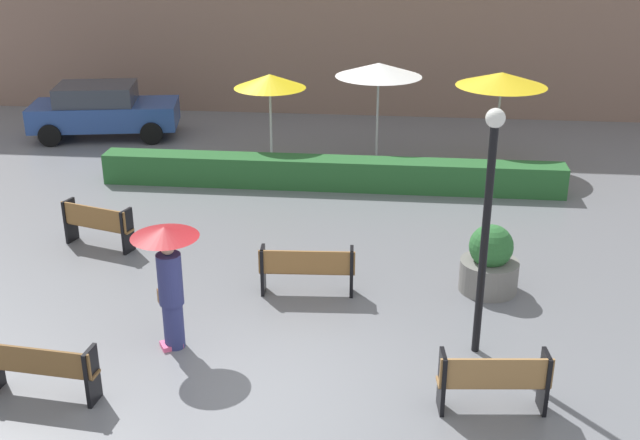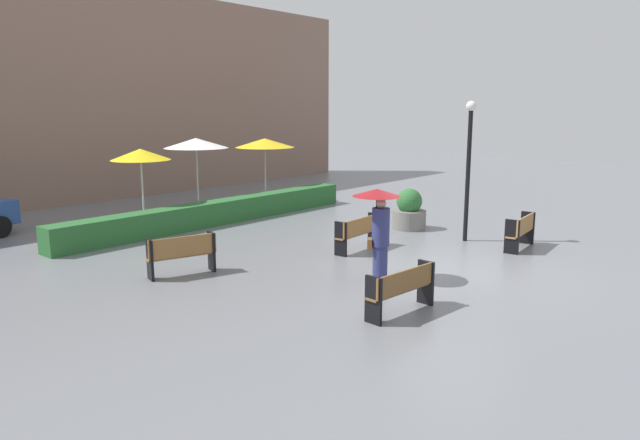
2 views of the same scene
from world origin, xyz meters
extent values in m
plane|color=slate|center=(0.00, 0.00, 0.00)|extent=(60.00, 60.00, 0.00)
cube|color=olive|center=(0.15, 2.87, 0.43)|extent=(1.70, 0.35, 0.04)
cube|color=olive|center=(0.16, 2.73, 0.67)|extent=(1.69, 0.15, 0.42)
cube|color=black|center=(-0.63, 2.80, 0.44)|extent=(0.08, 0.35, 0.88)
cube|color=black|center=(0.94, 2.90, 0.44)|extent=(0.08, 0.35, 0.88)
cube|color=#9E7242|center=(3.07, -0.28, 0.42)|extent=(1.53, 0.42, 0.04)
cube|color=#9E7242|center=(3.09, -0.44, 0.67)|extent=(1.51, 0.19, 0.45)
cube|color=black|center=(2.38, -0.37, 0.45)|extent=(0.10, 0.37, 0.89)
cube|color=black|center=(3.76, -0.23, 0.45)|extent=(0.10, 0.37, 0.89)
cube|color=brown|center=(-3.16, -0.60, 0.43)|extent=(1.64, 0.41, 0.04)
cube|color=brown|center=(-3.18, -0.74, 0.65)|extent=(1.62, 0.20, 0.40)
cube|color=black|center=(-3.92, -0.55, 0.42)|extent=(0.09, 0.36, 0.85)
cube|color=black|center=(-2.41, -0.69, 0.42)|extent=(0.09, 0.36, 0.85)
cube|color=olive|center=(-4.25, 4.45, 0.44)|extent=(1.54, 0.69, 0.04)
cube|color=olive|center=(-4.29, 4.32, 0.68)|extent=(1.47, 0.49, 0.44)
cube|color=black|center=(-4.93, 4.64, 0.45)|extent=(0.16, 0.35, 0.90)
cube|color=black|center=(-3.58, 4.22, 0.45)|extent=(0.16, 0.35, 0.90)
cylinder|color=navy|center=(-1.70, 0.86, 0.38)|extent=(0.32, 0.32, 0.76)
cube|color=#F2598C|center=(-1.75, 0.82, 0.04)|extent=(0.41, 0.39, 0.08)
cylinder|color=navy|center=(-1.70, 0.86, 1.18)|extent=(0.38, 0.38, 0.83)
sphere|color=tan|center=(-1.70, 0.86, 1.70)|extent=(0.21, 0.21, 0.21)
cube|color=brown|center=(-1.83, 1.03, 0.81)|extent=(0.29, 0.23, 0.22)
cylinder|color=black|center=(-1.75, 0.94, 1.47)|extent=(0.02, 0.02, 0.90)
cone|color=maroon|center=(-1.75, 0.94, 1.92)|extent=(1.04, 1.04, 0.16)
cylinder|color=slate|center=(3.37, 3.31, 0.29)|extent=(1.04, 1.04, 0.57)
sphere|color=#2D6B33|center=(3.37, 3.31, 0.86)|extent=(0.78, 0.78, 0.78)
cylinder|color=black|center=(2.99, 1.22, 1.80)|extent=(0.12, 0.12, 3.60)
sphere|color=white|center=(2.99, 1.22, 3.72)|extent=(0.28, 0.28, 0.28)
cylinder|color=silver|center=(-1.64, 9.98, 1.12)|extent=(0.06, 0.06, 2.25)
cone|color=yellow|center=(-1.64, 9.98, 2.25)|extent=(1.85, 1.85, 0.35)
cylinder|color=silver|center=(1.10, 10.75, 1.22)|extent=(0.06, 0.06, 2.44)
cone|color=white|center=(1.10, 10.75, 2.44)|extent=(2.27, 2.27, 0.35)
cylinder|color=silver|center=(4.22, 10.50, 1.16)|extent=(0.06, 0.06, 2.31)
cone|color=yellow|center=(4.22, 10.50, 2.31)|extent=(2.31, 2.31, 0.35)
cube|color=#28602D|center=(0.06, 8.40, 0.37)|extent=(11.18, 0.70, 0.74)
cube|color=#846656|center=(0.00, 16.00, 4.20)|extent=(28.00, 1.20, 8.40)
camera|label=1|loc=(1.65, -9.41, 6.49)|focal=43.65mm
camera|label=2|loc=(-11.80, -6.10, 3.70)|focal=32.76mm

